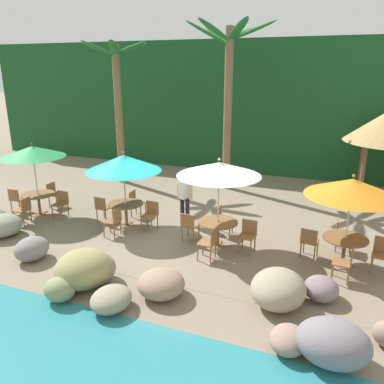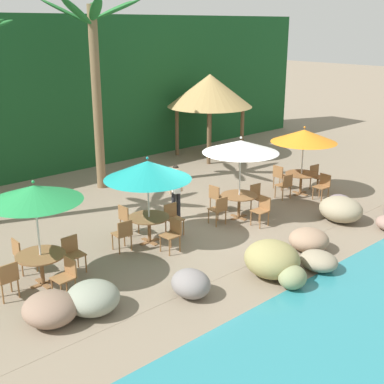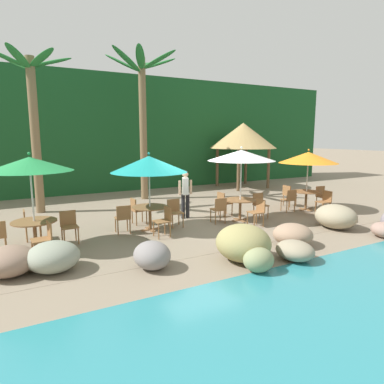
% 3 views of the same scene
% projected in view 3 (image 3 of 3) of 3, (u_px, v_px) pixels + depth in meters
% --- Properties ---
extents(ground_plane, '(120.00, 120.00, 0.00)m').
position_uv_depth(ground_plane, '(194.00, 225.00, 11.00)').
color(ground_plane, gray).
extents(terrace_deck, '(18.00, 5.20, 0.01)m').
position_uv_depth(terrace_deck, '(194.00, 225.00, 11.00)').
color(terrace_deck, gray).
rests_on(terrace_deck, ground).
extents(foliage_backdrop, '(28.00, 2.40, 6.00)m').
position_uv_depth(foliage_backdrop, '(114.00, 134.00, 18.31)').
color(foliage_backdrop, '#194C23').
rests_on(foliage_backdrop, ground).
extents(rock_seawall, '(14.84, 3.25, 0.85)m').
position_uv_depth(rock_seawall, '(246.00, 239.00, 8.40)').
color(rock_seawall, gray).
rests_on(rock_seawall, ground).
extents(umbrella_green, '(2.08, 2.08, 2.48)m').
position_uv_depth(umbrella_green, '(30.00, 164.00, 8.32)').
color(umbrella_green, silver).
rests_on(umbrella_green, ground).
extents(dining_table_green, '(1.10, 1.10, 0.74)m').
position_uv_depth(dining_table_green, '(34.00, 226.00, 8.57)').
color(dining_table_green, brown).
rests_on(dining_table_green, ground).
extents(chair_green_seaward, '(0.43, 0.44, 0.87)m').
position_uv_depth(chair_green_seaward, '(69.00, 224.00, 9.09)').
color(chair_green_seaward, olive).
rests_on(chair_green_seaward, ground).
extents(chair_green_inland, '(0.43, 0.42, 0.87)m').
position_uv_depth(chair_green_inland, '(29.00, 222.00, 9.29)').
color(chair_green_inland, olive).
rests_on(chair_green_inland, ground).
extents(chair_green_right, '(0.46, 0.46, 0.87)m').
position_uv_depth(chair_green_right, '(45.00, 237.00, 7.94)').
color(chair_green_right, olive).
rests_on(chair_green_right, ground).
extents(umbrella_teal, '(2.30, 2.30, 2.39)m').
position_uv_depth(umbrella_teal, '(149.00, 164.00, 10.09)').
color(umbrella_teal, silver).
rests_on(umbrella_teal, ground).
extents(dining_table_teal, '(1.10, 1.10, 0.74)m').
position_uv_depth(dining_table_teal, '(150.00, 210.00, 10.32)').
color(dining_table_teal, brown).
rests_on(dining_table_teal, ground).
extents(chair_teal_seaward, '(0.45, 0.45, 0.87)m').
position_uv_depth(chair_teal_seaward, '(175.00, 211.00, 10.77)').
color(chair_teal_seaward, olive).
rests_on(chair_teal_seaward, ground).
extents(chair_teal_inland, '(0.45, 0.44, 0.87)m').
position_uv_depth(chair_teal_inland, '(137.00, 209.00, 11.00)').
color(chair_teal_inland, olive).
rests_on(chair_teal_inland, ground).
extents(chair_teal_left, '(0.45, 0.46, 0.87)m').
position_uv_depth(chair_teal_left, '(123.00, 217.00, 9.92)').
color(chair_teal_left, olive).
rests_on(chair_teal_left, ground).
extents(chair_teal_right, '(0.44, 0.43, 0.87)m').
position_uv_depth(chair_teal_right, '(165.00, 219.00, 9.65)').
color(chair_teal_right, olive).
rests_on(chair_teal_right, ground).
extents(umbrella_white, '(2.26, 2.26, 2.53)m').
position_uv_depth(umbrella_white, '(241.00, 155.00, 11.22)').
color(umbrella_white, silver).
rests_on(umbrella_white, ground).
extents(dining_table_white, '(1.10, 1.10, 0.74)m').
position_uv_depth(dining_table_white, '(240.00, 203.00, 11.49)').
color(dining_table_white, brown).
rests_on(dining_table_white, ground).
extents(chair_white_seaward, '(0.46, 0.46, 0.87)m').
position_uv_depth(chair_white_seaward, '(260.00, 203.00, 11.91)').
color(chair_white_seaward, olive).
rests_on(chair_white_seaward, ground).
extents(chair_white_inland, '(0.45, 0.44, 0.87)m').
position_uv_depth(chair_white_inland, '(223.00, 202.00, 12.17)').
color(chair_white_inland, olive).
rests_on(chair_white_inland, ground).
extents(chair_white_left, '(0.46, 0.47, 0.87)m').
position_uv_depth(chair_white_left, '(219.00, 208.00, 11.09)').
color(chair_white_left, olive).
rests_on(chair_white_left, ground).
extents(chair_white_right, '(0.44, 0.43, 0.87)m').
position_uv_depth(chair_white_right, '(258.00, 210.00, 10.79)').
color(chair_white_right, olive).
rests_on(chair_white_right, ground).
extents(umbrella_orange, '(2.23, 2.23, 2.38)m').
position_uv_depth(umbrella_orange, '(308.00, 158.00, 12.93)').
color(umbrella_orange, silver).
rests_on(umbrella_orange, ground).
extents(dining_table_orange, '(1.10, 1.10, 0.74)m').
position_uv_depth(dining_table_orange, '(306.00, 194.00, 13.16)').
color(dining_table_orange, brown).
rests_on(dining_table_orange, ground).
extents(chair_orange_seaward, '(0.48, 0.48, 0.87)m').
position_uv_depth(chair_orange_seaward, '(322.00, 195.00, 13.55)').
color(chair_orange_seaward, olive).
rests_on(chair_orange_seaward, ground).
extents(chair_orange_inland, '(0.44, 0.43, 0.87)m').
position_uv_depth(chair_orange_inland, '(288.00, 194.00, 13.86)').
color(chair_orange_inland, olive).
rests_on(chair_orange_inland, ground).
extents(chair_orange_left, '(0.47, 0.48, 0.87)m').
position_uv_depth(chair_orange_left, '(290.00, 199.00, 12.79)').
color(chair_orange_left, olive).
rests_on(chair_orange_left, ground).
extents(chair_orange_right, '(0.45, 0.44, 0.87)m').
position_uv_depth(chair_orange_right, '(325.00, 200.00, 12.46)').
color(chair_orange_right, olive).
rests_on(chair_orange_right, ground).
extents(palm_tree_nearest, '(2.91, 2.68, 5.81)m').
position_uv_depth(palm_tree_nearest, '(33.00, 107.00, 12.19)').
color(palm_tree_nearest, brown).
rests_on(palm_tree_nearest, ground).
extents(palm_tree_second, '(3.30, 3.32, 6.47)m').
position_uv_depth(palm_tree_second, '(142.00, 100.00, 14.93)').
color(palm_tree_second, brown).
rests_on(palm_tree_second, ground).
extents(palapa_hut, '(3.72, 3.72, 3.59)m').
position_uv_depth(palapa_hut, '(243.00, 136.00, 18.75)').
color(palapa_hut, brown).
rests_on(palapa_hut, ground).
extents(waiter_in_white, '(0.52, 0.39, 1.70)m').
position_uv_depth(waiter_in_white, '(185.00, 191.00, 11.76)').
color(waiter_in_white, '#232328').
rests_on(waiter_in_white, ground).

